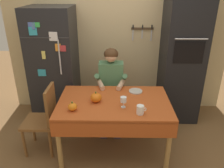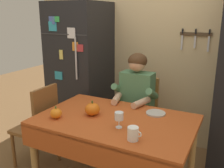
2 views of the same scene
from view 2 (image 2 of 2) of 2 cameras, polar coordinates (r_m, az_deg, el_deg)
back_wall_assembly at (r=3.28m, az=11.53°, el=9.13°), size 3.70×0.13×2.60m
refrigerator at (r=3.42m, az=-7.09°, el=2.76°), size 0.68×0.71×1.80m
dining_table at (r=2.31m, az=0.46°, el=-9.90°), size 1.40×0.90×0.74m
chair_behind_person at (r=3.05m, az=6.39°, el=-6.43°), size 0.40×0.40×0.93m
seated_person at (r=2.81m, az=5.14°, el=-3.45°), size 0.47×0.55×1.25m
chair_left_side at (r=2.86m, az=-16.06°, el=-8.57°), size 0.40×0.40×0.93m
coffee_mug at (r=1.91m, az=4.81°, el=-11.13°), size 0.11×0.08×0.10m
wine_glass at (r=2.08m, az=1.60°, el=-7.40°), size 0.07×0.07×0.14m
pumpkin_large at (r=2.35m, az=-4.45°, el=-5.70°), size 0.14×0.14×0.14m
pumpkin_medium at (r=2.34m, az=-12.56°, el=-6.50°), size 0.11×0.11×0.12m
serving_tray at (r=2.42m, az=9.87°, el=-6.52°), size 0.18×0.18×0.02m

